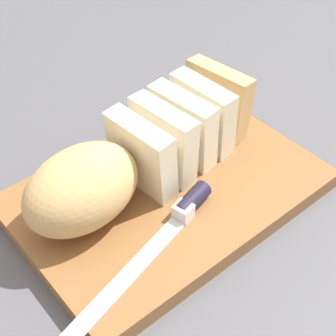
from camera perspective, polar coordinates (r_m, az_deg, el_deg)
ground_plane at (r=0.65m, az=-0.00°, el=-3.50°), size 3.00×3.00×0.00m
cutting_board at (r=0.64m, az=-0.00°, el=-2.76°), size 0.38×0.26×0.02m
bread_loaf at (r=0.60m, az=-3.97°, el=1.30°), size 0.34×0.14×0.09m
bread_knife at (r=0.58m, az=0.78°, el=-6.12°), size 0.27×0.09×0.02m
crumb_near_knife at (r=0.65m, az=-4.15°, el=-0.19°), size 0.01×0.01×0.01m
crumb_near_loaf at (r=0.66m, az=-2.46°, el=0.61°), size 0.01×0.01×0.01m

